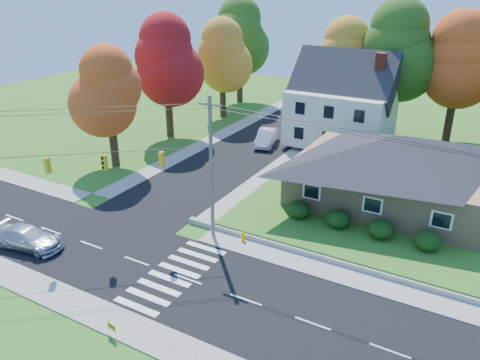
# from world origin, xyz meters

# --- Properties ---
(ground) EXTENTS (120.00, 120.00, 0.00)m
(ground) POSITION_xyz_m (0.00, 0.00, 0.00)
(ground) COLOR #3D7923
(road_main) EXTENTS (90.00, 8.00, 0.02)m
(road_main) POSITION_xyz_m (0.00, 0.00, 0.01)
(road_main) COLOR black
(road_main) RESTS_ON ground
(road_cross) EXTENTS (8.00, 44.00, 0.02)m
(road_cross) POSITION_xyz_m (-8.00, 26.00, 0.01)
(road_cross) COLOR black
(road_cross) RESTS_ON ground
(sidewalk_north) EXTENTS (90.00, 2.00, 0.08)m
(sidewalk_north) POSITION_xyz_m (0.00, 5.00, 0.04)
(sidewalk_north) COLOR #9C9A90
(sidewalk_north) RESTS_ON ground
(sidewalk_south) EXTENTS (90.00, 2.00, 0.08)m
(sidewalk_south) POSITION_xyz_m (0.00, -5.00, 0.04)
(sidewalk_south) COLOR #9C9A90
(sidewalk_south) RESTS_ON ground
(lawn) EXTENTS (30.00, 30.00, 0.50)m
(lawn) POSITION_xyz_m (13.00, 21.00, 0.25)
(lawn) COLOR #3D7923
(lawn) RESTS_ON ground
(ranch_house) EXTENTS (14.60, 10.60, 5.40)m
(ranch_house) POSITION_xyz_m (8.00, 16.00, 3.27)
(ranch_house) COLOR tan
(ranch_house) RESTS_ON lawn
(colonial_house) EXTENTS (10.40, 8.40, 9.60)m
(colonial_house) POSITION_xyz_m (0.04, 28.00, 4.58)
(colonial_house) COLOR silver
(colonial_house) RESTS_ON lawn
(hedge_row) EXTENTS (10.70, 1.70, 1.27)m
(hedge_row) POSITION_xyz_m (7.50, 9.80, 1.14)
(hedge_row) COLOR #163A10
(hedge_row) RESTS_ON lawn
(traffic_infrastructure) EXTENTS (38.10, 10.66, 10.00)m
(traffic_infrastructure) POSITION_xyz_m (-0.15, 1.35, 5.15)
(traffic_infrastructure) COLOR #666059
(traffic_infrastructure) RESTS_ON ground
(tree_lot_0) EXTENTS (6.72, 6.72, 12.51)m
(tree_lot_0) POSITION_xyz_m (-2.00, 34.00, 8.31)
(tree_lot_0) COLOR #3F2A19
(tree_lot_0) RESTS_ON lawn
(tree_lot_1) EXTENTS (7.84, 7.84, 14.60)m
(tree_lot_1) POSITION_xyz_m (4.00, 33.00, 9.61)
(tree_lot_1) COLOR #3F2A19
(tree_lot_1) RESTS_ON lawn
(tree_lot_2) EXTENTS (7.28, 7.28, 13.56)m
(tree_lot_2) POSITION_xyz_m (10.00, 34.00, 8.96)
(tree_lot_2) COLOR #3F2A19
(tree_lot_2) RESTS_ON lawn
(tree_west_0) EXTENTS (6.16, 6.16, 11.47)m
(tree_west_0) POSITION_xyz_m (-17.00, 12.00, 7.15)
(tree_west_0) COLOR #3F2A19
(tree_west_0) RESTS_ON ground
(tree_west_1) EXTENTS (7.28, 7.28, 13.56)m
(tree_west_1) POSITION_xyz_m (-18.00, 22.00, 8.46)
(tree_west_1) COLOR #3F2A19
(tree_west_1) RESTS_ON ground
(tree_west_2) EXTENTS (6.72, 6.72, 12.51)m
(tree_west_2) POSITION_xyz_m (-17.00, 32.00, 7.81)
(tree_west_2) COLOR #3F2A19
(tree_west_2) RESTS_ON ground
(tree_west_3) EXTENTS (7.84, 7.84, 14.60)m
(tree_west_3) POSITION_xyz_m (-19.00, 40.00, 9.11)
(tree_west_3) COLOR #3F2A19
(tree_west_3) RESTS_ON ground
(silver_sedan) EXTENTS (5.19, 2.68, 1.44)m
(silver_sedan) POSITION_xyz_m (-11.44, -2.23, 0.74)
(silver_sedan) COLOR silver
(silver_sedan) RESTS_ON road_main
(white_car) EXTENTS (2.98, 5.30, 1.65)m
(white_car) POSITION_xyz_m (-6.96, 24.53, 0.85)
(white_car) COLOR #BBB9C5
(white_car) RESTS_ON road_cross
(fire_hydrant) EXTENTS (0.43, 0.34, 0.76)m
(fire_hydrant) POSITION_xyz_m (0.73, 5.52, 0.36)
(fire_hydrant) COLOR #FFC000
(fire_hydrant) RESTS_ON ground
(yard_sign) EXTENTS (0.64, 0.15, 0.81)m
(yard_sign) POSITION_xyz_m (-0.51, -5.84, 0.58)
(yard_sign) COLOR black
(yard_sign) RESTS_ON ground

